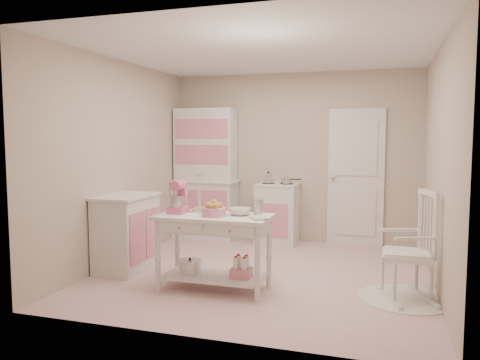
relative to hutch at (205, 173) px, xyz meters
name	(u,v)px	position (x,y,z in m)	size (l,w,h in m)	color
room_shell	(263,135)	(1.39, -1.66, 0.61)	(3.84, 3.84, 2.62)	tan
door	(356,177)	(2.34, 0.21, -0.02)	(0.82, 0.05, 2.04)	silver
hutch	(205,173)	(0.00, 0.00, 0.00)	(1.06, 0.50, 2.08)	silver
stove	(277,213)	(1.20, -0.05, -0.58)	(0.62, 0.57, 0.92)	silver
base_cabinet	(126,233)	(-0.24, -2.00, -0.58)	(0.54, 0.84, 0.92)	silver
lace_rug	(405,298)	(2.98, -2.10, -1.03)	(0.92, 0.92, 0.01)	white
rocking_chair	(407,245)	(2.98, -2.10, -0.49)	(0.48, 0.72, 1.10)	silver
work_table	(214,252)	(1.04, -2.38, -0.64)	(1.20, 0.60, 0.80)	silver
stand_mixer	(178,197)	(0.62, -2.36, -0.07)	(0.20, 0.28, 0.34)	#D4598A
cookie_tray	(207,211)	(0.89, -2.20, -0.23)	(0.34, 0.24, 0.02)	silver
bread_basket	(214,212)	(1.06, -2.43, -0.19)	(0.25, 0.25, 0.09)	pink
mixing_bowl	(240,212)	(1.30, -2.30, -0.20)	(0.24, 0.24, 0.07)	silver
metal_pitcher	(258,207)	(1.48, -2.22, -0.16)	(0.10, 0.10, 0.17)	silver
recipe_book	(252,218)	(1.49, -2.50, -0.23)	(0.16, 0.21, 0.02)	silver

